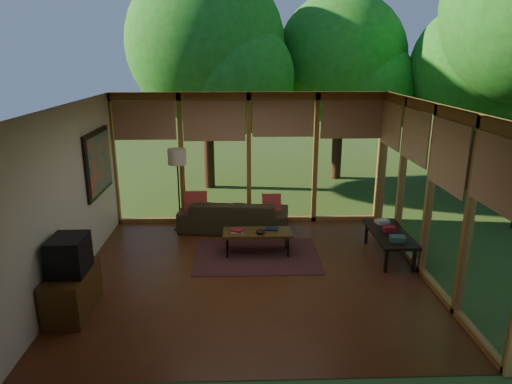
{
  "coord_description": "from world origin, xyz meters",
  "views": [
    {
      "loc": [
        -0.16,
        -6.65,
        3.37
      ],
      "look_at": [
        0.09,
        0.7,
        1.18
      ],
      "focal_mm": 32.0,
      "sensor_mm": 36.0,
      "label": 1
    }
  ],
  "objects_px": {
    "television": "(69,255)",
    "floor_lamp": "(177,161)",
    "media_cabinet": "(72,292)",
    "sofa": "(234,215)",
    "coffee_table": "(257,233)",
    "side_console": "(390,235)"
  },
  "relations": [
    {
      "from": "media_cabinet",
      "to": "coffee_table",
      "type": "xyz_separation_m",
      "value": [
        2.58,
        1.83,
        0.09
      ]
    },
    {
      "from": "television",
      "to": "side_console",
      "type": "xyz_separation_m",
      "value": [
        4.85,
        1.64,
        -0.44
      ]
    },
    {
      "from": "floor_lamp",
      "to": "side_console",
      "type": "height_order",
      "value": "floor_lamp"
    },
    {
      "from": "media_cabinet",
      "to": "side_console",
      "type": "distance_m",
      "value": 5.14
    },
    {
      "from": "floor_lamp",
      "to": "media_cabinet",
      "type": "bearing_deg",
      "value": -108.9
    },
    {
      "from": "media_cabinet",
      "to": "floor_lamp",
      "type": "xyz_separation_m",
      "value": [
        1.06,
        3.11,
        1.11
      ]
    },
    {
      "from": "coffee_table",
      "to": "sofa",
      "type": "bearing_deg",
      "value": 109.71
    },
    {
      "from": "floor_lamp",
      "to": "coffee_table",
      "type": "height_order",
      "value": "floor_lamp"
    },
    {
      "from": "sofa",
      "to": "floor_lamp",
      "type": "xyz_separation_m",
      "value": [
        -1.09,
        0.08,
        1.09
      ]
    },
    {
      "from": "coffee_table",
      "to": "side_console",
      "type": "xyz_separation_m",
      "value": [
        2.29,
        -0.19,
        0.02
      ]
    },
    {
      "from": "sofa",
      "to": "media_cabinet",
      "type": "bearing_deg",
      "value": 61.11
    },
    {
      "from": "media_cabinet",
      "to": "side_console",
      "type": "xyz_separation_m",
      "value": [
        4.87,
        1.64,
        0.11
      ]
    },
    {
      "from": "media_cabinet",
      "to": "side_console",
      "type": "bearing_deg",
      "value": 18.63
    },
    {
      "from": "media_cabinet",
      "to": "coffee_table",
      "type": "bearing_deg",
      "value": 35.36
    },
    {
      "from": "sofa",
      "to": "side_console",
      "type": "height_order",
      "value": "sofa"
    },
    {
      "from": "television",
      "to": "floor_lamp",
      "type": "xyz_separation_m",
      "value": [
        1.04,
        3.11,
        0.56
      ]
    },
    {
      "from": "media_cabinet",
      "to": "television",
      "type": "relative_size",
      "value": 1.82
    },
    {
      "from": "media_cabinet",
      "to": "floor_lamp",
      "type": "distance_m",
      "value": 3.47
    },
    {
      "from": "sofa",
      "to": "floor_lamp",
      "type": "bearing_deg",
      "value": 2.24
    },
    {
      "from": "sofa",
      "to": "television",
      "type": "bearing_deg",
      "value": 61.36
    },
    {
      "from": "sofa",
      "to": "coffee_table",
      "type": "height_order",
      "value": "sofa"
    },
    {
      "from": "side_console",
      "to": "sofa",
      "type": "bearing_deg",
      "value": 152.99
    }
  ]
}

